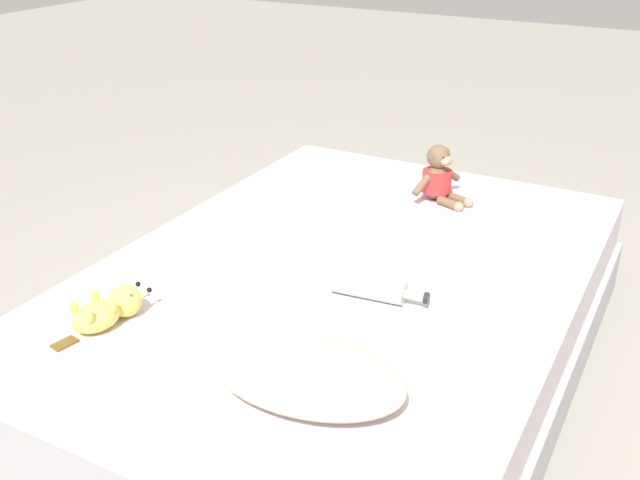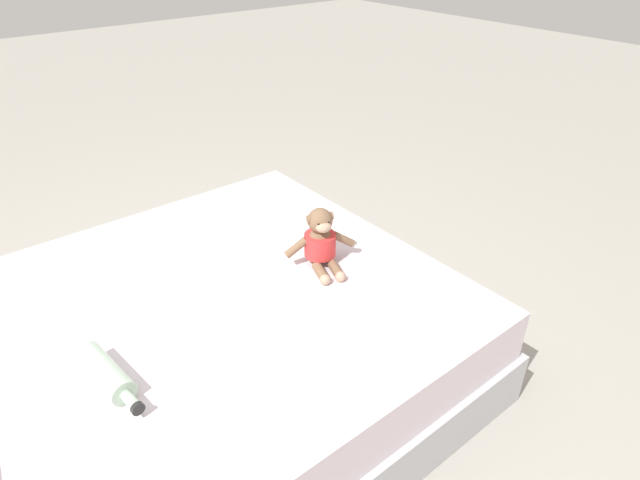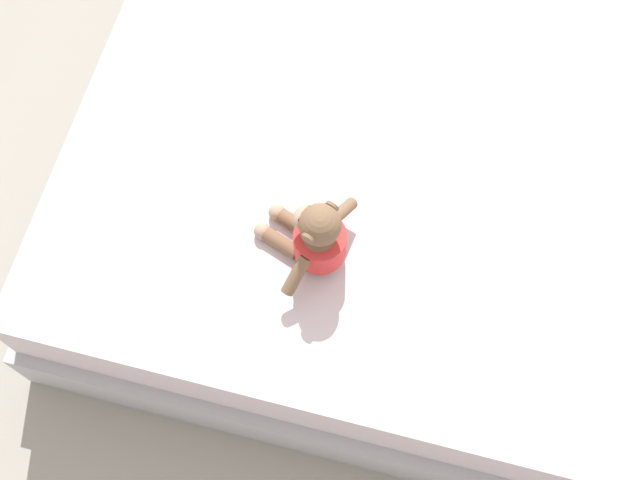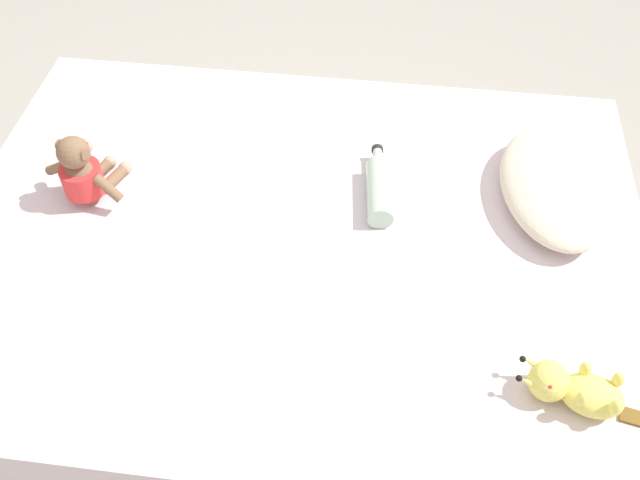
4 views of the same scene
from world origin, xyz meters
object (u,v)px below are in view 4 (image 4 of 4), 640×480
Objects in this scene: bed at (298,279)px; plush_monkey at (84,173)px; pillow at (554,186)px; plush_yellow_creature at (574,389)px; glass_bottle at (379,189)px.

bed is 7.48× the size of plush_monkey.
pillow is at bearing 107.63° from bed.
glass_bottle is at bearing -140.78° from plush_yellow_creature.
bed is 0.83m from pillow.
bed is at bearing 83.42° from plush_monkey.
plush_monkey is 1.48m from plush_yellow_creature.
bed is 3.80× the size of pillow.
plush_yellow_creature is 1.04× the size of glass_bottle.
plush_monkey is 0.88m from glass_bottle.
pillow is 1.74× the size of glass_bottle.
plush_monkey is (0.16, -1.39, 0.04)m from pillow.
plush_yellow_creature is at bearing 39.22° from glass_bottle.
glass_bottle is at bearing -83.23° from pillow.
glass_bottle is (-0.10, 0.87, -0.06)m from plush_monkey.
plush_monkey reaches higher than plush_yellow_creature.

